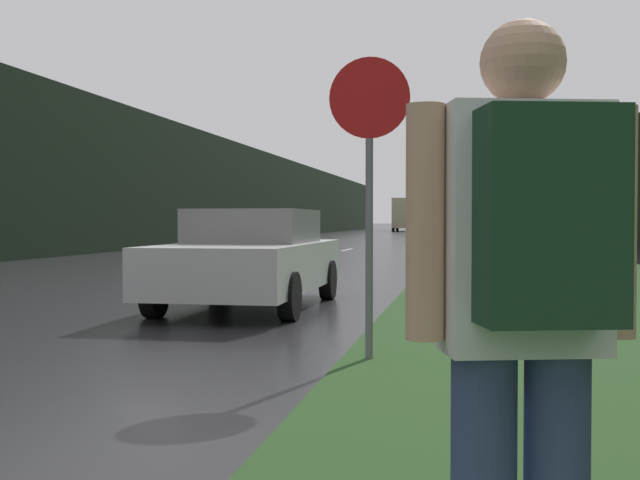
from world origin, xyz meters
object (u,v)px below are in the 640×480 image
object	(u,v)px
stop_sign	(369,170)
hitchhiker_with_backpack	(526,310)
delivery_truck	(405,214)
car_passing_near	(251,258)

from	to	relation	value
stop_sign	hitchhiker_with_backpack	xyz separation A→B (m)	(1.05, -5.12, -0.71)
delivery_truck	stop_sign	bearing A→B (deg)	-85.78
car_passing_near	delivery_truck	world-z (taller)	delivery_truck
hitchhiker_with_backpack	delivery_truck	distance (m)	91.20
stop_sign	delivery_truck	world-z (taller)	delivery_truck
car_passing_near	delivery_truck	bearing A→B (deg)	-87.16
delivery_truck	hitchhiker_with_backpack	bearing A→B (deg)	-85.36
stop_sign	car_passing_near	world-z (taller)	stop_sign
delivery_truck	car_passing_near	bearing A→B (deg)	-87.16
hitchhiker_with_backpack	car_passing_near	distance (m)	9.88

